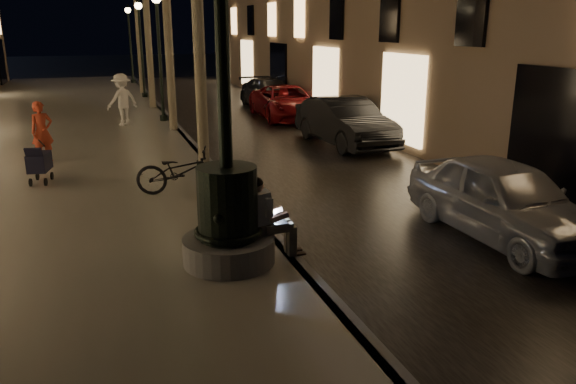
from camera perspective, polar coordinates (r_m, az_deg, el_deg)
name	(u,v)px	position (r m, az deg, el deg)	size (l,w,h in m)	color
ground	(176,130)	(21.30, -11.34, 6.23)	(120.00, 120.00, 0.00)	black
cobble_lane	(254,125)	(21.88, -3.49, 6.82)	(6.00, 45.00, 0.02)	black
promenade	(60,133)	(21.15, -22.18, 5.54)	(8.00, 45.00, 0.20)	slate
curb_strip	(176,127)	(21.28, -11.35, 6.50)	(0.25, 45.00, 0.20)	#59595B
fountain_lamppost	(227,199)	(8.36, -6.19, -0.69)	(1.40, 1.40, 5.21)	#59595B
seated_man_laptop	(267,215)	(8.60, -2.15, -2.32)	(0.93, 0.32, 1.30)	gray
lamp_curb_a	(197,45)	(14.02, -9.24, 14.51)	(0.36, 0.36, 4.81)	black
lamp_curb_b	(159,39)	(21.94, -13.00, 14.94)	(0.36, 0.36, 4.81)	black
lamp_curb_c	(140,36)	(29.91, -14.77, 15.12)	(0.36, 0.36, 4.81)	black
lamp_curb_d	(130,34)	(37.89, -15.79, 15.22)	(0.36, 0.36, 4.81)	black
stroller	(39,162)	(14.01, -23.96, 2.79)	(0.53, 0.98, 0.98)	black
car_front	(505,199)	(10.67, 21.14, -0.70)	(1.69, 4.21, 1.44)	#AEB1B6
car_second	(345,122)	(18.08, 5.80, 7.11)	(1.59, 4.57, 1.51)	black
car_third	(286,102)	(23.36, -0.18, 9.10)	(2.23, 4.84, 1.34)	maroon
car_rear	(269,93)	(26.64, -1.89, 9.98)	(1.86, 4.58, 1.33)	#28282C
pedestrian_red	(42,132)	(16.23, -23.72, 5.63)	(0.58, 0.38, 1.60)	#AA3622
pedestrian_white	(122,100)	(21.42, -16.50, 8.99)	(1.20, 0.69, 1.85)	white
bicycle	(181,171)	(12.16, -10.81, 2.06)	(0.66, 1.90, 1.00)	black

